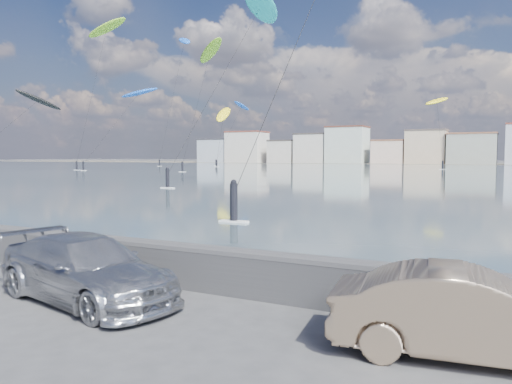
{
  "coord_description": "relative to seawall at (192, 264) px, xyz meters",
  "views": [
    {
      "loc": [
        6.47,
        -6.7,
        3.08
      ],
      "look_at": [
        1.0,
        4.0,
        2.2
      ],
      "focal_mm": 35.0,
      "sensor_mm": 36.0,
      "label": 1
    }
  ],
  "objects": [
    {
      "name": "ground",
      "position": [
        0.0,
        -2.7,
        -0.58
      ],
      "size": [
        700.0,
        700.0,
        0.0
      ],
      "primitive_type": "plane",
      "color": "#333335",
      "rests_on": "ground"
    },
    {
      "name": "bay_water",
      "position": [
        0.0,
        88.8,
        -0.58
      ],
      "size": [
        500.0,
        177.0,
        0.0
      ],
      "primitive_type": "cube",
      "color": "#345159",
      "rests_on": "ground"
    },
    {
      "name": "far_shore_strip",
      "position": [
        0.0,
        197.3,
        -0.57
      ],
      "size": [
        500.0,
        60.0,
        0.0
      ],
      "primitive_type": "cube",
      "color": "#4C473D",
      "rests_on": "ground"
    },
    {
      "name": "seawall",
      "position": [
        0.0,
        0.0,
        0.0
      ],
      "size": [
        400.0,
        0.36,
        1.08
      ],
      "color": "#28282B",
      "rests_on": "ground"
    },
    {
      "name": "far_buildings",
      "position": [
        1.31,
        183.3,
        5.44
      ],
      "size": [
        240.79,
        13.26,
        14.6
      ],
      "color": "#9EA8B7",
      "rests_on": "ground"
    },
    {
      "name": "car_silver",
      "position": [
        -1.46,
        -1.79,
        0.11
      ],
      "size": [
        5.04,
        2.86,
        1.38
      ],
      "primitive_type": "imported",
      "rotation": [
        0.0,
        0.0,
        1.37
      ],
      "color": "#ADAFB5",
      "rests_on": "ground"
    },
    {
      "name": "car_champagne",
      "position": [
        6.0,
        -1.37,
        0.1
      ],
      "size": [
        4.33,
        2.03,
        1.37
      ],
      "primitive_type": "imported",
      "rotation": [
        0.0,
        0.0,
        1.71
      ],
      "color": "#9D8469",
      "rests_on": "ground"
    },
    {
      "name": "kitesurfer_1",
      "position": [
        -19.18,
        41.91,
        19.17
      ],
      "size": [
        6.09,
        18.79,
        21.67
      ],
      "color": "#19BFBF",
      "rests_on": "ground"
    },
    {
      "name": "kitesurfer_2",
      "position": [
        -68.12,
        115.74,
        14.25
      ],
      "size": [
        7.04,
        15.66,
        18.23
      ],
      "color": "yellow",
      "rests_on": "ground"
    },
    {
      "name": "kitesurfer_6",
      "position": [
        -72.28,
        133.96,
        18.22
      ],
      "size": [
        3.43,
        19.32,
        20.81
      ],
      "color": "blue",
      "rests_on": "ground"
    },
    {
      "name": "kitesurfer_9",
      "position": [
        -68.79,
        79.68,
        16.47
      ],
      "size": [
        10.34,
        16.22,
        18.65
      ],
      "color": "blue",
      "rests_on": "ground"
    },
    {
      "name": "kitesurfer_10",
      "position": [
        -79.34,
        61.28,
        13.59
      ],
      "size": [
        5.41,
        21.06,
        16.46
      ],
      "color": "black",
      "rests_on": "ground"
    },
    {
      "name": "kitesurfer_12",
      "position": [
        -81.95,
        116.25,
        36.53
      ],
      "size": [
        9.52,
        14.67,
        39.95
      ],
      "color": "blue",
      "rests_on": "ground"
    },
    {
      "name": "kitesurfer_13",
      "position": [
        -73.61,
        75.07,
        30.22
      ],
      "size": [
        10.22,
        9.8,
        33.47
      ],
      "color": "#8CD826",
      "rests_on": "ground"
    },
    {
      "name": "kitesurfer_15",
      "position": [
        -10.4,
        122.38,
        15.8
      ],
      "size": [
        7.37,
        20.43,
        18.27
      ],
      "color": "yellow",
      "rests_on": "ground"
    },
    {
      "name": "kitesurfer_16",
      "position": [
        -50.12,
        80.37,
        24.08
      ],
      "size": [
        9.59,
        16.95,
        27.24
      ],
      "color": "#8CD826",
      "rests_on": "ground"
    }
  ]
}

